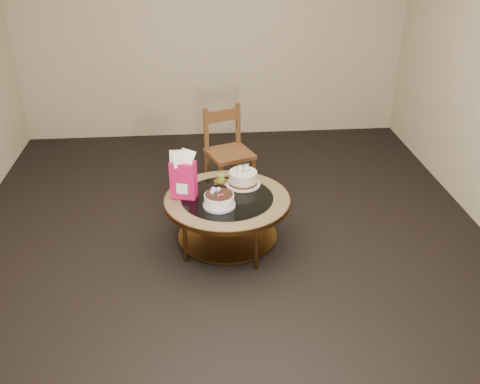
{
  "coord_description": "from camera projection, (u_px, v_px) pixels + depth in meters",
  "views": [
    {
      "loc": [
        -0.22,
        -3.73,
        2.52
      ],
      "look_at": [
        0.1,
        0.02,
        0.49
      ],
      "focal_mm": 40.0,
      "sensor_mm": 36.0,
      "label": 1
    }
  ],
  "objects": [
    {
      "name": "gift_bag",
      "position": [
        183.0,
        175.0,
        4.19
      ],
      "size": [
        0.22,
        0.18,
        0.39
      ],
      "rotation": [
        0.0,
        0.0,
        -0.27
      ],
      "color": "#D01359",
      "rests_on": "coffee_table"
    },
    {
      "name": "pillar_candle",
      "position": [
        221.0,
        180.0,
        4.48
      ],
      "size": [
        0.12,
        0.12,
        0.09
      ],
      "rotation": [
        0.0,
        0.0,
        -0.25
      ],
      "color": "#E8D65F",
      "rests_on": "coffee_table"
    },
    {
      "name": "coffee_table",
      "position": [
        227.0,
        206.0,
        4.31
      ],
      "size": [
        1.02,
        1.02,
        0.46
      ],
      "color": "brown",
      "rests_on": "ground"
    },
    {
      "name": "ground",
      "position": [
        228.0,
        245.0,
        4.49
      ],
      "size": [
        5.0,
        5.0,
        0.0
      ],
      "primitive_type": "plane",
      "color": "black",
      "rests_on": "ground"
    },
    {
      "name": "cream_cake",
      "position": [
        243.0,
        178.0,
        4.43
      ],
      "size": [
        0.29,
        0.29,
        0.18
      ],
      "rotation": [
        0.0,
        0.0,
        0.29
      ],
      "color": "silver",
      "rests_on": "coffee_table"
    },
    {
      "name": "decorated_cake",
      "position": [
        219.0,
        201.0,
        4.12
      ],
      "size": [
        0.25,
        0.25,
        0.15
      ],
      "rotation": [
        0.0,
        0.0,
        -0.23
      ],
      "color": "#B697D6",
      "rests_on": "coffee_table"
    },
    {
      "name": "dining_chair",
      "position": [
        228.0,
        151.0,
        5.13
      ],
      "size": [
        0.5,
        0.5,
        0.85
      ],
      "rotation": [
        0.0,
        0.0,
        0.36
      ],
      "color": "brown",
      "rests_on": "ground"
    },
    {
      "name": "room_walls",
      "position": [
        225.0,
        62.0,
        3.75
      ],
      "size": [
        4.52,
        5.02,
        2.61
      ],
      "color": "#BCAC8E",
      "rests_on": "ground"
    }
  ]
}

